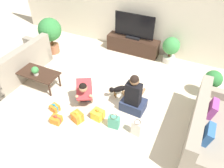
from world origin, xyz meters
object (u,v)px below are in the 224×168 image
potted_plant_corner_left (50,32)px  potted_plant_back_right (171,48)px  gift_box_b (77,117)px  potted_plant_corner_right (212,82)px  tv_console (133,45)px  person_kneeling (85,90)px  tabletop_plant (35,71)px  gift_box_c (56,119)px  gift_bag_b (114,122)px  coffee_table (37,74)px  gift_box_d (98,114)px  tv (134,28)px  gift_box_a (55,108)px  sofa_right (210,131)px  gift_bag_a (137,128)px  sofa_left (16,65)px  dog (118,89)px  person_sitting (134,98)px

potted_plant_corner_left → potted_plant_back_right: size_ratio=1.42×
gift_box_b → potted_plant_corner_right: bearing=39.6°
tv_console → potted_plant_back_right: bearing=-2.5°
person_kneeling → tabletop_plant: size_ratio=3.59×
gift_box_b → gift_box_c: 0.44m
potted_plant_corner_left → gift_bag_b: potted_plant_corner_left is taller
tv_console → coffee_table: bearing=-121.1°
gift_box_d → tabletop_plant: size_ratio=1.20×
tv_console → potted_plant_corner_left: 2.47m
potted_plant_corner_left → tabletop_plant: (0.73, -1.54, -0.15)m
tv_console → tv: size_ratio=1.33×
gift_box_a → sofa_right: bearing=10.8°
coffee_table → potted_plant_corner_right: 4.10m
potted_plant_corner_left → gift_box_c: 2.95m
gift_box_a → gift_box_b: (0.61, -0.03, 0.03)m
potted_plant_back_right → gift_bag_a: (0.08, -2.83, -0.28)m
sofa_left → tv_console: size_ratio=1.26×
gift_box_d → gift_bag_a: 0.89m
gift_bag_a → potted_plant_corner_left: bearing=151.7°
dog → gift_bag_b: size_ratio=1.23×
tv → gift_bag_a: size_ratio=3.27×
gift_box_a → gift_box_d: (0.96, 0.21, 0.03)m
potted_plant_back_right → tv: bearing=177.5°
person_kneeling → gift_box_c: size_ratio=3.58×
tv_console → gift_box_c: 3.34m
gift_box_b → gift_box_c: (-0.38, -0.23, -0.03)m
coffee_table → person_kneeling: size_ratio=1.35×
potted_plant_corner_left → tabletop_plant: bearing=-64.6°
gift_box_a → gift_bag_b: bearing=5.9°
tv_console → potted_plant_corner_left: bearing=-154.4°
potted_plant_corner_right → gift_bag_b: size_ratio=2.29×
sofa_right → potted_plant_corner_left: 4.91m
tv_console → person_sitting: 2.45m
sofa_right → gift_box_a: bearing=100.8°
dog → gift_bag_b: 0.94m
tv_console → sofa_right: bearing=-44.6°
sofa_right → dog: size_ratio=5.08×
potted_plant_corner_left → tv: bearing=25.6°
tabletop_plant → coffee_table: bearing=122.5°
person_kneeling → gift_bag_b: size_ratio=2.53×
sofa_left → sofa_right: same height
coffee_table → gift_bag_b: coffee_table is taller
sofa_left → coffee_table: bearing=81.8°
person_kneeling → gift_box_d: 0.65m
sofa_left → tv_console: bearing=135.6°
potted_plant_corner_left → gift_box_c: size_ratio=4.84×
tv_console → person_sitting: person_sitting is taller
potted_plant_corner_left → person_sitting: (3.09, -1.23, -0.33)m
tv → potted_plant_back_right: 1.19m
sofa_right → gift_box_a: (-3.13, -0.60, -0.21)m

